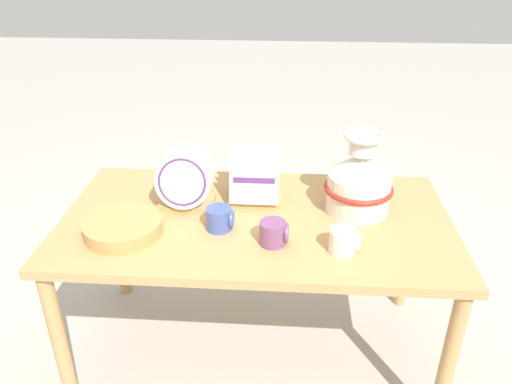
{
  "coord_description": "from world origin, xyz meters",
  "views": [
    {
      "loc": [
        0.11,
        -1.67,
        1.68
      ],
      "look_at": [
        0.0,
        0.0,
        0.8
      ],
      "focal_mm": 35.0,
      "sensor_mm": 36.0,
      "label": 1
    }
  ],
  "objects_px": {
    "mug_cream_glaze": "(344,241)",
    "mug_plum_glaze": "(274,233)",
    "mug_cobalt_glaze": "(220,219)",
    "dish_rack_square_plates": "(255,185)",
    "wicker_charger_stack": "(123,227)",
    "ceramic_vase": "(359,180)",
    "dish_rack_round_plates": "(185,186)"
  },
  "relations": [
    {
      "from": "ceramic_vase",
      "to": "wicker_charger_stack",
      "type": "xyz_separation_m",
      "value": [
        -0.87,
        -0.23,
        -0.11
      ]
    },
    {
      "from": "wicker_charger_stack",
      "to": "mug_cobalt_glaze",
      "type": "xyz_separation_m",
      "value": [
        0.35,
        0.06,
        0.02
      ]
    },
    {
      "from": "dish_rack_square_plates",
      "to": "mug_plum_glaze",
      "type": "height_order",
      "value": "dish_rack_square_plates"
    },
    {
      "from": "mug_cream_glaze",
      "to": "mug_plum_glaze",
      "type": "height_order",
      "value": "same"
    },
    {
      "from": "ceramic_vase",
      "to": "mug_cobalt_glaze",
      "type": "bearing_deg",
      "value": -161.26
    },
    {
      "from": "mug_cream_glaze",
      "to": "mug_plum_glaze",
      "type": "relative_size",
      "value": 1.0
    },
    {
      "from": "dish_rack_round_plates",
      "to": "mug_cream_glaze",
      "type": "bearing_deg",
      "value": -24.88
    },
    {
      "from": "wicker_charger_stack",
      "to": "dish_rack_round_plates",
      "type": "bearing_deg",
      "value": 48.67
    },
    {
      "from": "ceramic_vase",
      "to": "mug_cobalt_glaze",
      "type": "distance_m",
      "value": 0.56
    },
    {
      "from": "mug_cobalt_glaze",
      "to": "ceramic_vase",
      "type": "bearing_deg",
      "value": 18.74
    },
    {
      "from": "mug_cream_glaze",
      "to": "mug_plum_glaze",
      "type": "distance_m",
      "value": 0.24
    },
    {
      "from": "ceramic_vase",
      "to": "dish_rack_round_plates",
      "type": "height_order",
      "value": "ceramic_vase"
    },
    {
      "from": "dish_rack_square_plates",
      "to": "mug_cream_glaze",
      "type": "distance_m",
      "value": 0.48
    },
    {
      "from": "wicker_charger_stack",
      "to": "mug_plum_glaze",
      "type": "height_order",
      "value": "mug_plum_glaze"
    },
    {
      "from": "ceramic_vase",
      "to": "mug_cream_glaze",
      "type": "distance_m",
      "value": 0.32
    },
    {
      "from": "mug_cream_glaze",
      "to": "mug_cobalt_glaze",
      "type": "relative_size",
      "value": 1.0
    },
    {
      "from": "mug_cream_glaze",
      "to": "mug_plum_glaze",
      "type": "bearing_deg",
      "value": 171.77
    },
    {
      "from": "dish_rack_square_plates",
      "to": "wicker_charger_stack",
      "type": "bearing_deg",
      "value": -148.44
    },
    {
      "from": "dish_rack_round_plates",
      "to": "mug_cream_glaze",
      "type": "height_order",
      "value": "dish_rack_round_plates"
    },
    {
      "from": "dish_rack_square_plates",
      "to": "wicker_charger_stack",
      "type": "relative_size",
      "value": 0.76
    },
    {
      "from": "wicker_charger_stack",
      "to": "mug_cobalt_glaze",
      "type": "bearing_deg",
      "value": 9.24
    },
    {
      "from": "ceramic_vase",
      "to": "wicker_charger_stack",
      "type": "height_order",
      "value": "ceramic_vase"
    },
    {
      "from": "mug_cream_glaze",
      "to": "ceramic_vase",
      "type": "bearing_deg",
      "value": 75.52
    },
    {
      "from": "dish_rack_round_plates",
      "to": "mug_plum_glaze",
      "type": "xyz_separation_m",
      "value": [
        0.36,
        -0.25,
        -0.05
      ]
    },
    {
      "from": "dish_rack_round_plates",
      "to": "mug_cobalt_glaze",
      "type": "height_order",
      "value": "dish_rack_round_plates"
    },
    {
      "from": "mug_cream_glaze",
      "to": "mug_cobalt_glaze",
      "type": "height_order",
      "value": "same"
    },
    {
      "from": "mug_cobalt_glaze",
      "to": "mug_cream_glaze",
      "type": "bearing_deg",
      "value": -15.0
    },
    {
      "from": "dish_rack_square_plates",
      "to": "mug_plum_glaze",
      "type": "bearing_deg",
      "value": -74.01
    },
    {
      "from": "ceramic_vase",
      "to": "mug_cream_glaze",
      "type": "height_order",
      "value": "ceramic_vase"
    },
    {
      "from": "mug_cream_glaze",
      "to": "mug_cobalt_glaze",
      "type": "distance_m",
      "value": 0.46
    },
    {
      "from": "dish_rack_square_plates",
      "to": "mug_cobalt_glaze",
      "type": "height_order",
      "value": "dish_rack_square_plates"
    },
    {
      "from": "mug_plum_glaze",
      "to": "dish_rack_round_plates",
      "type": "bearing_deg",
      "value": 145.89
    }
  ]
}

